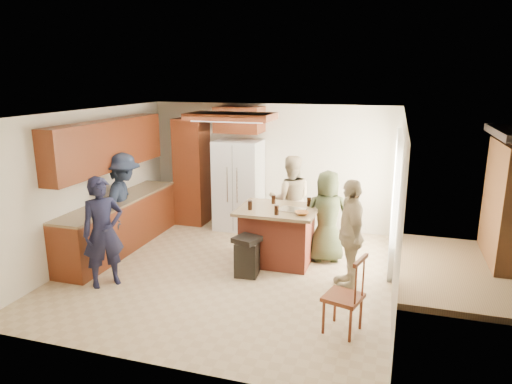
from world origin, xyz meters
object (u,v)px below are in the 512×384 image
(person_front_left, at_px, (103,232))
(trash_bin, at_px, (247,256))
(kitchen_island, at_px, (277,235))
(person_side_right, at_px, (350,234))
(person_behind_left, at_px, (290,199))
(refrigerator, at_px, (239,185))
(spindle_chair, at_px, (345,298))
(person_behind_right, at_px, (327,217))
(person_counter, at_px, (124,202))

(person_front_left, xyz_separation_m, trash_bin, (1.90, 0.91, -0.50))
(kitchen_island, bearing_deg, person_side_right, -25.75)
(person_behind_left, height_order, refrigerator, refrigerator)
(kitchen_island, xyz_separation_m, spindle_chair, (1.31, -1.88, -0.02))
(person_front_left, bearing_deg, person_behind_right, -16.87)
(person_counter, distance_m, refrigerator, 2.31)
(person_behind_right, height_order, person_side_right, person_side_right)
(spindle_chair, bearing_deg, trash_bin, 143.31)
(person_counter, bearing_deg, person_behind_right, -95.27)
(person_behind_left, bearing_deg, person_front_left, 33.50)
(person_front_left, xyz_separation_m, person_behind_right, (2.99, 1.86, -0.05))
(person_side_right, bearing_deg, refrigerator, -147.00)
(person_counter, bearing_deg, trash_bin, -113.93)
(person_front_left, distance_m, person_counter, 1.44)
(person_behind_left, relative_size, person_behind_right, 1.06)
(trash_bin, bearing_deg, person_side_right, 2.70)
(person_behind_right, xyz_separation_m, kitchen_island, (-0.77, -0.29, -0.30))
(person_front_left, relative_size, person_behind_right, 1.07)
(person_counter, height_order, trash_bin, person_counter)
(refrigerator, bearing_deg, spindle_chair, -53.40)
(person_side_right, height_order, person_counter, person_counter)
(spindle_chair, bearing_deg, refrigerator, 126.60)
(refrigerator, height_order, trash_bin, refrigerator)
(person_behind_left, relative_size, kitchen_island, 1.28)
(refrigerator, bearing_deg, trash_bin, -67.99)
(person_counter, bearing_deg, person_behind_left, -79.46)
(person_behind_left, bearing_deg, kitchen_island, 74.60)
(person_behind_left, distance_m, person_behind_right, 1.05)
(person_counter, xyz_separation_m, spindle_chair, (4.03, -1.64, -0.42))
(kitchen_island, bearing_deg, person_front_left, -144.56)
(person_behind_right, height_order, kitchen_island, person_behind_right)
(person_counter, xyz_separation_m, kitchen_island, (2.72, 0.24, -0.40))
(person_front_left, xyz_separation_m, person_behind_left, (2.21, 2.57, -0.00))
(person_behind_right, relative_size, spindle_chair, 1.55)
(person_front_left, bearing_deg, trash_bin, -23.25)
(kitchen_island, distance_m, trash_bin, 0.75)
(person_counter, distance_m, trash_bin, 2.51)
(kitchen_island, relative_size, trash_bin, 2.03)
(person_behind_right, relative_size, kitchen_island, 1.21)
(refrigerator, height_order, spindle_chair, refrigerator)
(refrigerator, relative_size, spindle_chair, 1.81)
(person_behind_left, height_order, person_counter, person_counter)
(trash_bin, bearing_deg, person_behind_right, 41.27)
(trash_bin, bearing_deg, person_behind_left, 79.50)
(person_side_right, xyz_separation_m, trash_bin, (-1.55, -0.07, -0.49))
(person_side_right, relative_size, person_counter, 0.93)
(kitchen_island, relative_size, spindle_chair, 1.29)
(refrigerator, bearing_deg, person_side_right, -40.66)
(person_front_left, bearing_deg, kitchen_island, -13.38)
(person_behind_right, relative_size, trash_bin, 2.45)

